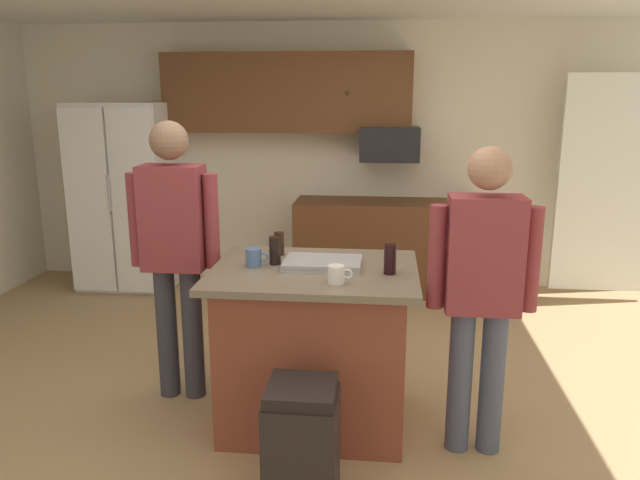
{
  "coord_description": "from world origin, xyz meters",
  "views": [
    {
      "loc": [
        0.56,
        -3.4,
        1.93
      ],
      "look_at": [
        0.18,
        0.21,
        1.05
      ],
      "focal_mm": 34.24,
      "sensor_mm": 36.0,
      "label": 1
    }
  ],
  "objects_px": {
    "microwave_over_range": "(390,144)",
    "glass_stout_tall": "(390,259)",
    "person_host_foreground": "(482,283)",
    "glass_dark_ale": "(275,251)",
    "mug_ceramic_white": "(337,274)",
    "person_guest_by_door": "(175,242)",
    "mug_blue_stoneware": "(254,257)",
    "serving_tray": "(323,263)",
    "kitchen_island": "(315,345)",
    "trash_bin": "(302,444)",
    "refrigerator": "(127,196)",
    "glass_pilsner": "(279,244)"
  },
  "relations": [
    {
      "from": "glass_dark_ale",
      "to": "mug_ceramic_white",
      "type": "xyz_separation_m",
      "value": [
        0.39,
        -0.33,
        -0.03
      ]
    },
    {
      "from": "microwave_over_range",
      "to": "serving_tray",
      "type": "distance_m",
      "value": 2.62
    },
    {
      "from": "kitchen_island",
      "to": "glass_pilsner",
      "type": "bearing_deg",
      "value": 132.76
    },
    {
      "from": "serving_tray",
      "to": "mug_ceramic_white",
      "type": "bearing_deg",
      "value": -70.78
    },
    {
      "from": "glass_dark_ale",
      "to": "trash_bin",
      "type": "relative_size",
      "value": 0.27
    },
    {
      "from": "microwave_over_range",
      "to": "person_host_foreground",
      "type": "bearing_deg",
      "value": -80.2
    },
    {
      "from": "person_guest_by_door",
      "to": "serving_tray",
      "type": "relative_size",
      "value": 4.02
    },
    {
      "from": "refrigerator",
      "to": "kitchen_island",
      "type": "xyz_separation_m",
      "value": [
        2.18,
        -2.47,
        -0.43
      ]
    },
    {
      "from": "refrigerator",
      "to": "glass_stout_tall",
      "type": "bearing_deg",
      "value": -44.23
    },
    {
      "from": "microwave_over_range",
      "to": "serving_tray",
      "type": "relative_size",
      "value": 1.27
    },
    {
      "from": "person_guest_by_door",
      "to": "mug_blue_stoneware",
      "type": "xyz_separation_m",
      "value": [
        0.55,
        -0.23,
        -0.02
      ]
    },
    {
      "from": "mug_blue_stoneware",
      "to": "refrigerator",
      "type": "bearing_deg",
      "value": 126.48
    },
    {
      "from": "refrigerator",
      "to": "mug_ceramic_white",
      "type": "distance_m",
      "value": 3.59
    },
    {
      "from": "microwave_over_range",
      "to": "mug_blue_stoneware",
      "type": "xyz_separation_m",
      "value": [
        -0.77,
        -2.59,
        -0.44
      ]
    },
    {
      "from": "microwave_over_range",
      "to": "kitchen_island",
      "type": "height_order",
      "value": "microwave_over_range"
    },
    {
      "from": "refrigerator",
      "to": "kitchen_island",
      "type": "distance_m",
      "value": 3.32
    },
    {
      "from": "microwave_over_range",
      "to": "trash_bin",
      "type": "xyz_separation_m",
      "value": [
        -0.4,
        -3.33,
        -1.15
      ]
    },
    {
      "from": "refrigerator",
      "to": "person_guest_by_door",
      "type": "distance_m",
      "value": 2.58
    },
    {
      "from": "mug_ceramic_white",
      "to": "trash_bin",
      "type": "bearing_deg",
      "value": -104.41
    },
    {
      "from": "person_guest_by_door",
      "to": "serving_tray",
      "type": "xyz_separation_m",
      "value": [
        0.94,
        -0.19,
        -0.05
      ]
    },
    {
      "from": "glass_dark_ale",
      "to": "refrigerator",
      "type": "bearing_deg",
      "value": 128.84
    },
    {
      "from": "glass_dark_ale",
      "to": "mug_ceramic_white",
      "type": "bearing_deg",
      "value": -40.2
    },
    {
      "from": "person_host_foreground",
      "to": "mug_blue_stoneware",
      "type": "relative_size",
      "value": 12.7
    },
    {
      "from": "glass_stout_tall",
      "to": "serving_tray",
      "type": "relative_size",
      "value": 0.38
    },
    {
      "from": "person_guest_by_door",
      "to": "person_host_foreground",
      "type": "bearing_deg",
      "value": 0.85
    },
    {
      "from": "person_guest_by_door",
      "to": "glass_pilsner",
      "type": "xyz_separation_m",
      "value": [
        0.65,
        0.04,
        -0.0
      ]
    },
    {
      "from": "kitchen_island",
      "to": "microwave_over_range",
      "type": "bearing_deg",
      "value": 80.72
    },
    {
      "from": "person_host_foreground",
      "to": "glass_dark_ale",
      "type": "height_order",
      "value": "person_host_foreground"
    },
    {
      "from": "person_guest_by_door",
      "to": "mug_blue_stoneware",
      "type": "bearing_deg",
      "value": -8.58
    },
    {
      "from": "person_guest_by_door",
      "to": "person_host_foreground",
      "type": "xyz_separation_m",
      "value": [
        1.8,
        -0.43,
        -0.06
      ]
    },
    {
      "from": "glass_dark_ale",
      "to": "trash_bin",
      "type": "xyz_separation_m",
      "value": [
        0.26,
        -0.8,
        -0.74
      ]
    },
    {
      "from": "mug_ceramic_white",
      "to": "person_guest_by_door",
      "type": "bearing_deg",
      "value": 154.63
    },
    {
      "from": "refrigerator",
      "to": "glass_pilsner",
      "type": "relative_size",
      "value": 12.88
    },
    {
      "from": "kitchen_island",
      "to": "trash_bin",
      "type": "relative_size",
      "value": 1.92
    },
    {
      "from": "microwave_over_range",
      "to": "kitchen_island",
      "type": "bearing_deg",
      "value": -99.28
    },
    {
      "from": "serving_tray",
      "to": "trash_bin",
      "type": "height_order",
      "value": "serving_tray"
    },
    {
      "from": "mug_ceramic_white",
      "to": "glass_dark_ale",
      "type": "bearing_deg",
      "value": 139.8
    },
    {
      "from": "mug_ceramic_white",
      "to": "microwave_over_range",
      "type": "bearing_deg",
      "value": 84.5
    },
    {
      "from": "refrigerator",
      "to": "mug_ceramic_white",
      "type": "bearing_deg",
      "value": -49.63
    },
    {
      "from": "mug_blue_stoneware",
      "to": "serving_tray",
      "type": "bearing_deg",
      "value": 5.68
    },
    {
      "from": "kitchen_island",
      "to": "trash_bin",
      "type": "bearing_deg",
      "value": -88.03
    },
    {
      "from": "microwave_over_range",
      "to": "glass_stout_tall",
      "type": "height_order",
      "value": "microwave_over_range"
    },
    {
      "from": "person_host_foreground",
      "to": "glass_stout_tall",
      "type": "xyz_separation_m",
      "value": [
        -0.48,
        0.14,
        0.08
      ]
    },
    {
      "from": "mug_blue_stoneware",
      "to": "mug_ceramic_white",
      "type": "bearing_deg",
      "value": -27.86
    },
    {
      "from": "person_host_foreground",
      "to": "glass_stout_tall",
      "type": "relative_size",
      "value": 9.99
    },
    {
      "from": "glass_dark_ale",
      "to": "serving_tray",
      "type": "bearing_deg",
      "value": -4.91
    },
    {
      "from": "person_guest_by_door",
      "to": "trash_bin",
      "type": "height_order",
      "value": "person_guest_by_door"
    },
    {
      "from": "kitchen_island",
      "to": "person_host_foreground",
      "type": "height_order",
      "value": "person_host_foreground"
    },
    {
      "from": "glass_pilsner",
      "to": "serving_tray",
      "type": "bearing_deg",
      "value": -38.5
    },
    {
      "from": "refrigerator",
      "to": "mug_ceramic_white",
      "type": "height_order",
      "value": "refrigerator"
    }
  ]
}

